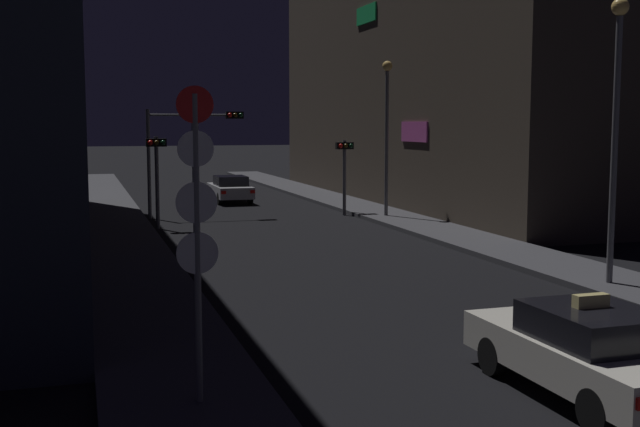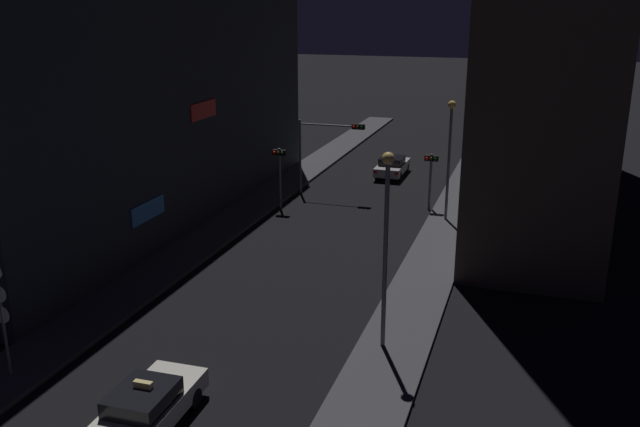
{
  "view_description": "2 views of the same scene",
  "coord_description": "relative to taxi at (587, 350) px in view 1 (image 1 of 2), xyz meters",
  "views": [
    {
      "loc": [
        -7.34,
        -3.61,
        4.19
      ],
      "look_at": [
        -0.74,
        18.23,
        1.63
      ],
      "focal_mm": 45.08,
      "sensor_mm": 36.0,
      "label": 1
    },
    {
      "loc": [
        10.07,
        -8.02,
        11.93
      ],
      "look_at": [
        0.23,
        22.47,
        1.95
      ],
      "focal_mm": 38.12,
      "sensor_mm": 36.0,
      "label": 2
    }
  ],
  "objects": [
    {
      "name": "traffic_light_overhead",
      "position": [
        -2.66,
        25.73,
        2.8
      ],
      "size": [
        4.33,
        0.41,
        4.82
      ],
      "color": "slate",
      "rests_on": "ground_plane"
    },
    {
      "name": "sidewalk_left",
      "position": [
        -5.93,
        23.73,
        -0.65
      ],
      "size": [
        2.6,
        64.8,
        0.18
      ],
      "primitive_type": "cube",
      "color": "#424247",
      "rests_on": "ground_plane"
    },
    {
      "name": "traffic_light_left_kerb",
      "position": [
        -4.37,
        22.06,
        1.91
      ],
      "size": [
        0.8,
        0.42,
        3.69
      ],
      "color": "slate",
      "rests_on": "ground_plane"
    },
    {
      "name": "sidewalk_right",
      "position": [
        5.84,
        23.73,
        -0.65
      ],
      "size": [
        2.6,
        64.8,
        0.18
      ],
      "primitive_type": "cube",
      "color": "#424247",
      "rests_on": "ground_plane"
    },
    {
      "name": "traffic_light_right_kerb",
      "position": [
        4.29,
        24.42,
        1.75
      ],
      "size": [
        0.8,
        0.42,
        3.44
      ],
      "color": "slate",
      "rests_on": "ground_plane"
    },
    {
      "name": "street_lamp_near_block",
      "position": [
        5.46,
        6.79,
        3.89
      ],
      "size": [
        0.43,
        0.43,
        7.07
      ],
      "color": "slate",
      "rests_on": "sidewalk_right"
    },
    {
      "name": "sign_pole_left",
      "position": [
        -5.79,
        1.03,
        2.09
      ],
      "size": [
        0.6,
        0.1,
        4.54
      ],
      "color": "slate",
      "rests_on": "sidewalk_left"
    },
    {
      "name": "street_lamp_far_block",
      "position": [
        5.55,
        22.43,
        3.74
      ],
      "size": [
        0.44,
        0.44,
        6.7
      ],
      "color": "slate",
      "rests_on": "sidewalk_right"
    },
    {
      "name": "far_car",
      "position": [
        0.4,
        32.03,
        -0.0
      ],
      "size": [
        1.83,
        4.46,
        1.42
      ],
      "color": "#B7B7BC",
      "rests_on": "ground_plane"
    },
    {
      "name": "building_facade_right",
      "position": [
        10.23,
        29.36,
        9.9
      ],
      "size": [
        6.27,
        31.74,
        21.27
      ],
      "color": "#473D33",
      "rests_on": "ground_plane"
    },
    {
      "name": "taxi",
      "position": [
        0.0,
        0.0,
        0.0
      ],
      "size": [
        1.9,
        4.49,
        1.62
      ],
      "color": "silver",
      "rests_on": "ground_plane"
    }
  ]
}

